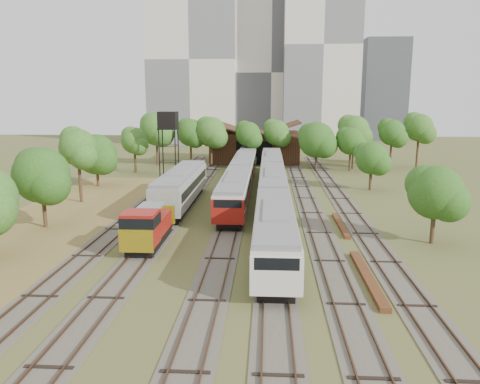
# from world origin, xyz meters

# --- Properties ---
(ground) EXTENTS (240.00, 240.00, 0.00)m
(ground) POSITION_xyz_m (0.00, 0.00, 0.00)
(ground) COLOR #475123
(ground) RESTS_ON ground
(dry_grass_patch) EXTENTS (14.00, 60.00, 0.04)m
(dry_grass_patch) POSITION_xyz_m (-18.00, 8.00, 0.02)
(dry_grass_patch) COLOR brown
(dry_grass_patch) RESTS_ON ground
(tracks) EXTENTS (24.60, 80.00, 0.19)m
(tracks) POSITION_xyz_m (-0.67, 25.00, 0.04)
(tracks) COLOR #4C473D
(tracks) RESTS_ON ground
(railcar_red_set) EXTENTS (2.94, 34.58, 3.63)m
(railcar_red_set) POSITION_xyz_m (-2.00, 27.17, 1.92)
(railcar_red_set) COLOR black
(railcar_red_set) RESTS_ON ground
(railcar_green_set) EXTENTS (3.00, 52.07, 3.71)m
(railcar_green_set) POSITION_xyz_m (2.00, 21.00, 1.96)
(railcar_green_set) COLOR black
(railcar_green_set) RESTS_ON ground
(railcar_rear) EXTENTS (2.77, 16.08, 3.43)m
(railcar_rear) POSITION_xyz_m (-2.00, 54.42, 1.81)
(railcar_rear) COLOR black
(railcar_rear) RESTS_ON ground
(shunter_locomotive) EXTENTS (2.54, 8.10, 3.33)m
(shunter_locomotive) POSITION_xyz_m (-8.00, 5.65, 1.58)
(shunter_locomotive) COLOR black
(shunter_locomotive) RESTS_ON ground
(old_grey_coach) EXTENTS (3.13, 18.00, 3.88)m
(old_grey_coach) POSITION_xyz_m (-8.00, 20.48, 2.12)
(old_grey_coach) COLOR black
(old_grey_coach) RESTS_ON ground
(water_tower) EXTENTS (2.80, 2.80, 9.71)m
(water_tower) POSITION_xyz_m (-13.42, 39.79, 8.18)
(water_tower) COLOR black
(water_tower) RESTS_ON ground
(rail_pile_near) EXTENTS (0.65, 9.76, 0.33)m
(rail_pile_near) POSITION_xyz_m (8.00, -0.20, 0.16)
(rail_pile_near) COLOR #5B321A
(rail_pile_near) RESTS_ON ground
(rail_pile_far) EXTENTS (0.51, 8.21, 0.27)m
(rail_pile_far) POSITION_xyz_m (8.20, 12.84, 0.13)
(rail_pile_far) COLOR #5B321A
(rail_pile_far) RESTS_ON ground
(maintenance_shed) EXTENTS (16.45, 11.55, 7.58)m
(maintenance_shed) POSITION_xyz_m (-1.00, 57.98, 2.91)
(maintenance_shed) COLOR #351D13
(maintenance_shed) RESTS_ON ground
(tree_band_left) EXTENTS (7.72, 53.88, 8.77)m
(tree_band_left) POSITION_xyz_m (-20.01, 13.77, 5.07)
(tree_band_left) COLOR #382616
(tree_band_left) RESTS_ON ground
(tree_band_far) EXTENTS (50.29, 9.80, 9.21)m
(tree_band_far) POSITION_xyz_m (2.25, 50.51, 5.90)
(tree_band_far) COLOR #382616
(tree_band_far) RESTS_ON ground
(tree_band_right) EXTENTS (4.46, 43.60, 7.07)m
(tree_band_right) POSITION_xyz_m (14.76, 29.23, 4.41)
(tree_band_right) COLOR #382616
(tree_band_right) RESTS_ON ground
(tower_left) EXTENTS (22.00, 16.00, 42.00)m
(tower_left) POSITION_xyz_m (-18.00, 95.00, 21.00)
(tower_left) COLOR beige
(tower_left) RESTS_ON ground
(tower_centre) EXTENTS (20.00, 18.00, 36.00)m
(tower_centre) POSITION_xyz_m (2.00, 100.00, 18.00)
(tower_centre) COLOR beige
(tower_centre) RESTS_ON ground
(tower_right) EXTENTS (18.00, 16.00, 48.00)m
(tower_right) POSITION_xyz_m (14.00, 92.00, 24.00)
(tower_right) COLOR beige
(tower_right) RESTS_ON ground
(tower_far_right) EXTENTS (12.00, 12.00, 28.00)m
(tower_far_right) POSITION_xyz_m (34.00, 110.00, 14.00)
(tower_far_right) COLOR #3E4146
(tower_far_right) RESTS_ON ground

